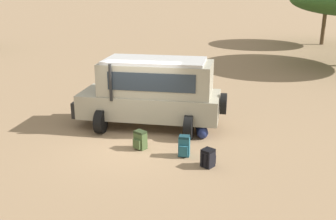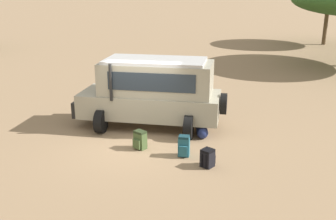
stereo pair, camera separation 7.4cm
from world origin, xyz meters
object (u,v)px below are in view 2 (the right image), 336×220
at_px(backpack_cluster_center, 140,140).
at_px(backpack_near_rear_wheel, 208,158).
at_px(duffel_bag_low_black_case, 202,130).
at_px(safari_vehicle, 153,91).
at_px(backpack_beside_front_wheel, 184,146).

height_order(backpack_cluster_center, backpack_near_rear_wheel, backpack_cluster_center).
height_order(backpack_near_rear_wheel, duffel_bag_low_black_case, backpack_near_rear_wheel).
bearing_deg(backpack_cluster_center, safari_vehicle, 90.75).
relative_size(backpack_beside_front_wheel, backpack_cluster_center, 1.10).
distance_m(backpack_cluster_center, duffel_bag_low_black_case, 2.31).
distance_m(safari_vehicle, backpack_beside_front_wheel, 2.97).
bearing_deg(safari_vehicle, backpack_cluster_center, -89.25).
height_order(backpack_beside_front_wheel, backpack_cluster_center, backpack_beside_front_wheel).
relative_size(backpack_cluster_center, backpack_near_rear_wheel, 1.11).
xyz_separation_m(backpack_beside_front_wheel, backpack_near_rear_wheel, (0.75, -0.58, -0.05)).
height_order(backpack_beside_front_wheel, duffel_bag_low_black_case, backpack_beside_front_wheel).
bearing_deg(duffel_bag_low_black_case, backpack_cluster_center, -140.46).
relative_size(safari_vehicle, duffel_bag_low_black_case, 5.56).
distance_m(safari_vehicle, backpack_cluster_center, 2.32).
height_order(backpack_cluster_center, duffel_bag_low_black_case, backpack_cluster_center).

